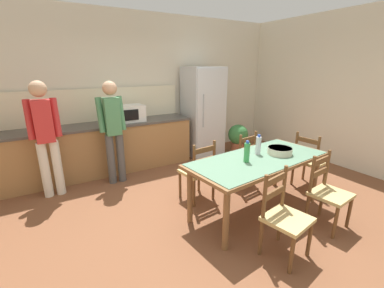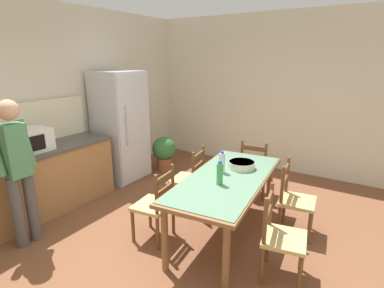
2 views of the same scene
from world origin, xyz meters
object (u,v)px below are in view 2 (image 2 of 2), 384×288
chair_side_far_left (156,205)px  chair_side_far_right (190,179)px  microwave (29,141)px  serving_bowl (242,164)px  dining_table (227,183)px  chair_head_end (255,169)px  person_at_counter (17,167)px  chair_side_near_right (294,200)px  chair_side_near_left (280,237)px  bottle_off_centre (222,163)px  potted_plant (164,151)px  bottle_near_centre (220,174)px  refrigerator (121,127)px

chair_side_far_left → chair_side_far_right: size_ratio=1.00×
microwave → serving_bowl: 2.76m
dining_table → serving_bowl: 0.37m
microwave → chair_head_end: microwave is taller
person_at_counter → chair_side_near_right: bearing=-144.0°
microwave → chair_head_end: 3.22m
chair_side_near_left → person_at_counter: bearing=100.2°
chair_side_near_right → person_at_counter: 3.22m
chair_side_far_left → chair_side_near_left: size_ratio=1.00×
chair_side_far_right → person_at_counter: size_ratio=0.54×
bottle_off_centre → chair_side_far_right: (0.28, 0.64, -0.45)m
bottle_off_centre → person_at_counter: 2.30m
person_at_counter → potted_plant: size_ratio=2.53×
bottle_near_centre → chair_side_far_right: bearing=52.0°
microwave → chair_side_far_right: (1.28, -1.66, -0.62)m
microwave → chair_side_far_left: size_ratio=0.55×
bottle_off_centre → chair_side_near_right: (0.42, -0.78, -0.45)m
microwave → bottle_near_centre: 2.54m
dining_table → person_at_counter: bearing=125.7°
chair_head_end → person_at_counter: size_ratio=0.54×
chair_head_end → person_at_counter: 3.21m
serving_bowl → chair_side_far_right: size_ratio=0.35×
chair_side_near_right → chair_side_far_right: same height
chair_side_far_right → potted_plant: (0.99, 1.22, -0.06)m
microwave → potted_plant: size_ratio=0.75×
chair_side_far_right → potted_plant: chair_side_far_right is taller
chair_side_near_left → person_at_counter: 2.88m
bottle_off_centre → chair_head_end: bottle_off_centre is taller
chair_side_near_right → chair_side_near_left: bearing=178.8°
dining_table → person_at_counter: 2.35m
chair_head_end → potted_plant: 1.85m
chair_head_end → potted_plant: chair_head_end is taller
chair_head_end → chair_side_far_right: same height
bottle_off_centre → serving_bowl: size_ratio=0.84×
refrigerator → microwave: 1.62m
microwave → bottle_near_centre: bearing=-74.6°
chair_side_far_left → refrigerator: bearing=-131.4°
microwave → potted_plant: 2.41m
chair_side_near_right → chair_side_far_right: (-0.14, 1.43, 0.00)m
bottle_near_centre → chair_head_end: 1.57m
chair_side_near_left → bottle_near_centre: bearing=69.8°
chair_side_far_left → chair_side_far_right: bearing=178.9°
potted_plant → chair_side_far_right: bearing=-129.1°
bottle_near_centre → person_at_counter: bearing=120.3°
refrigerator → microwave: bearing=179.3°
dining_table → chair_side_far_left: bearing=126.9°
serving_bowl → chair_head_end: chair_head_end is taller
refrigerator → chair_side_near_left: 3.37m
dining_table → bottle_near_centre: bottle_near_centre is taller
microwave → dining_table: microwave is taller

